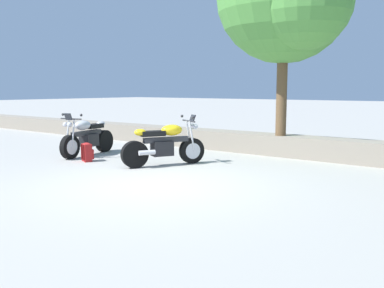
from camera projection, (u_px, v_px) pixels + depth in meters
The scene contains 5 objects.
ground_plane at pixel (153, 185), 8.08m from camera, with size 120.00×120.00×0.00m, color #A3A099.
stone_wall at pixel (272, 144), 11.82m from camera, with size 36.00×0.80×0.55m, color gray.
motorcycle_silver_near_left at pixel (87, 137), 11.60m from camera, with size 0.81×2.05×1.18m.
motorcycle_yellow_centre at pixel (165, 145), 10.05m from camera, with size 1.14×1.91×1.18m.
rider_backpack at pixel (87, 152), 10.64m from camera, with size 0.35×0.33×0.47m.
Camera 1 is at (5.40, -5.84, 1.80)m, focal length 40.16 mm.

